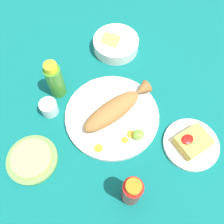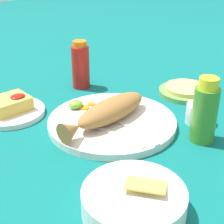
# 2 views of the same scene
# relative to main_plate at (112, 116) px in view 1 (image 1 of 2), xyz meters

# --- Properties ---
(ground_plane) EXTENTS (4.00, 4.00, 0.00)m
(ground_plane) POSITION_rel_main_plate_xyz_m (0.00, 0.00, -0.01)
(ground_plane) COLOR #0C605B
(main_plate) EXTENTS (0.33, 0.33, 0.02)m
(main_plate) POSITION_rel_main_plate_xyz_m (0.00, 0.00, 0.00)
(main_plate) COLOR silver
(main_plate) RESTS_ON ground_plane
(fried_fish) EXTENTS (0.28, 0.10, 0.06)m
(fried_fish) POSITION_rel_main_plate_xyz_m (-0.02, -0.00, 0.04)
(fried_fish) COLOR #996633
(fried_fish) RESTS_ON main_plate
(fork_near) EXTENTS (0.03, 0.19, 0.00)m
(fork_near) POSITION_rel_main_plate_xyz_m (-0.00, -0.08, 0.01)
(fork_near) COLOR silver
(fork_near) RESTS_ON main_plate
(fork_far) EXTENTS (0.03, 0.19, 0.00)m
(fork_far) POSITION_rel_main_plate_xyz_m (-0.05, -0.07, 0.01)
(fork_far) COLOR silver
(fork_far) RESTS_ON main_plate
(carrot_slice_near) EXTENTS (0.03, 0.03, 0.00)m
(carrot_slice_near) POSITION_rel_main_plate_xyz_m (0.10, 0.08, 0.01)
(carrot_slice_near) COLOR orange
(carrot_slice_near) RESTS_ON main_plate
(carrot_slice_mid) EXTENTS (0.02, 0.02, 0.00)m
(carrot_slice_mid) POSITION_rel_main_plate_xyz_m (0.02, 0.10, 0.01)
(carrot_slice_mid) COLOR orange
(carrot_slice_mid) RESTS_ON main_plate
(carrot_slice_far) EXTENTS (0.03, 0.03, 0.00)m
(carrot_slice_far) POSITION_rel_main_plate_xyz_m (-0.01, 0.10, 0.01)
(carrot_slice_far) COLOR orange
(carrot_slice_far) RESTS_ON main_plate
(lime_wedge_main) EXTENTS (0.04, 0.03, 0.02)m
(lime_wedge_main) POSITION_rel_main_plate_xyz_m (-0.03, 0.11, 0.02)
(lime_wedge_main) COLOR #6BB233
(lime_wedge_main) RESTS_ON main_plate
(hot_sauce_bottle_red) EXTENTS (0.06, 0.06, 0.15)m
(hot_sauce_bottle_red) POSITION_rel_main_plate_xyz_m (0.10, 0.26, 0.06)
(hot_sauce_bottle_red) COLOR #B21914
(hot_sauce_bottle_red) RESTS_ON ground_plane
(hot_sauce_bottle_green) EXTENTS (0.06, 0.06, 0.16)m
(hot_sauce_bottle_green) POSITION_rel_main_plate_xyz_m (0.11, -0.20, 0.07)
(hot_sauce_bottle_green) COLOR #3D8428
(hot_sauce_bottle_green) RESTS_ON ground_plane
(salt_cup) EXTENTS (0.06, 0.06, 0.05)m
(salt_cup) POSITION_rel_main_plate_xyz_m (0.17, -0.14, 0.01)
(salt_cup) COLOR silver
(salt_cup) RESTS_ON ground_plane
(side_plate_fries) EXTENTS (0.19, 0.19, 0.01)m
(side_plate_fries) POSITION_rel_main_plate_xyz_m (-0.17, 0.23, -0.00)
(side_plate_fries) COLOR silver
(side_plate_fries) RESTS_ON ground_plane
(fries_pile) EXTENTS (0.10, 0.08, 0.04)m
(fries_pile) POSITION_rel_main_plate_xyz_m (-0.16, 0.23, 0.02)
(fries_pile) COLOR gold
(fries_pile) RESTS_ON side_plate_fries
(guacamole_bowl) EXTENTS (0.18, 0.18, 0.06)m
(guacamole_bowl) POSITION_rel_main_plate_xyz_m (-0.19, -0.26, 0.02)
(guacamole_bowl) COLOR white
(guacamole_bowl) RESTS_ON ground_plane
(tortilla_plate) EXTENTS (0.17, 0.17, 0.01)m
(tortilla_plate) POSITION_rel_main_plate_xyz_m (0.30, -0.01, -0.00)
(tortilla_plate) COLOR #6B9E4C
(tortilla_plate) RESTS_ON ground_plane
(tortilla_stack) EXTENTS (0.13, 0.13, 0.01)m
(tortilla_stack) POSITION_rel_main_plate_xyz_m (0.30, -0.01, 0.01)
(tortilla_stack) COLOR #E0C666
(tortilla_stack) RESTS_ON tortilla_plate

